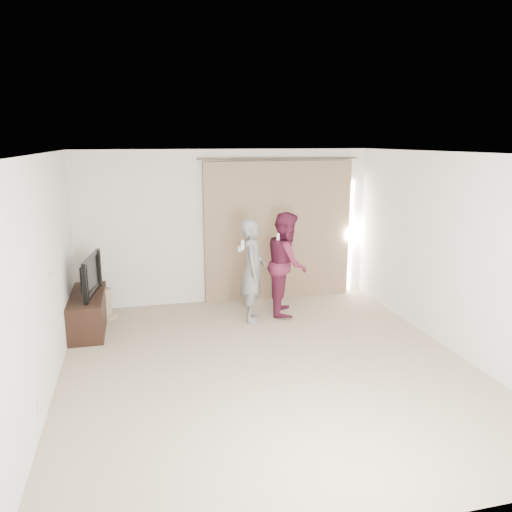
# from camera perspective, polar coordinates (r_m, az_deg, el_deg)

# --- Properties ---
(floor) EXTENTS (5.50, 5.50, 0.00)m
(floor) POSITION_cam_1_polar(r_m,az_deg,el_deg) (6.34, 1.46, -12.54)
(floor) COLOR tan
(floor) RESTS_ON ground
(wall_back) EXTENTS (5.00, 0.04, 2.60)m
(wall_back) POSITION_cam_1_polar(r_m,az_deg,el_deg) (8.52, -3.35, 3.34)
(wall_back) COLOR white
(wall_back) RESTS_ON ground
(wall_left) EXTENTS (0.04, 5.50, 2.60)m
(wall_left) POSITION_cam_1_polar(r_m,az_deg,el_deg) (5.78, -23.14, -2.44)
(wall_left) COLOR white
(wall_left) RESTS_ON ground
(ceiling) EXTENTS (5.00, 5.50, 0.01)m
(ceiling) POSITION_cam_1_polar(r_m,az_deg,el_deg) (5.72, 1.62, 11.66)
(ceiling) COLOR white
(ceiling) RESTS_ON wall_back
(curtain) EXTENTS (2.80, 0.11, 2.46)m
(curtain) POSITION_cam_1_polar(r_m,az_deg,el_deg) (8.68, 2.69, 2.88)
(curtain) COLOR tan
(curtain) RESTS_ON ground
(tv_console) EXTENTS (0.48, 1.39, 0.54)m
(tv_console) POSITION_cam_1_polar(r_m,az_deg,el_deg) (7.83, -18.65, -6.05)
(tv_console) COLOR black
(tv_console) RESTS_ON ground
(tv) EXTENTS (0.27, 1.02, 0.58)m
(tv) POSITION_cam_1_polar(r_m,az_deg,el_deg) (7.67, -18.95, -2.09)
(tv) COLOR black
(tv) RESTS_ON tv_console
(scratching_post) EXTENTS (0.36, 0.36, 0.48)m
(scratching_post) POSITION_cam_1_polar(r_m,az_deg,el_deg) (8.25, -16.82, -5.48)
(scratching_post) COLOR #C5B287
(scratching_post) RESTS_ON ground
(person_man) EXTENTS (0.54, 0.67, 1.60)m
(person_man) POSITION_cam_1_polar(r_m,az_deg,el_deg) (7.65, -0.37, -1.62)
(person_man) COLOR slate
(person_man) RESTS_ON ground
(person_woman) EXTENTS (0.82, 0.94, 1.65)m
(person_woman) POSITION_cam_1_polar(r_m,az_deg,el_deg) (7.97, 3.54, -0.83)
(person_woman) COLOR maroon
(person_woman) RESTS_ON ground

